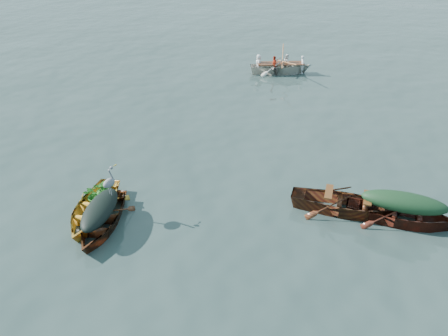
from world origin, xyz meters
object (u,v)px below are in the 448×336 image
object	(u,v)px
open_wooden_boat	(345,212)
yellow_dinghy	(94,216)
green_tarp_boat	(399,222)
dark_covered_boat	(103,227)
heron	(110,188)
rowed_boat	(280,73)

from	to	relation	value
open_wooden_boat	yellow_dinghy	bearing A→B (deg)	107.90
green_tarp_boat	yellow_dinghy	bearing A→B (deg)	106.51
dark_covered_boat	heron	distance (m)	1.05
yellow_dinghy	dark_covered_boat	world-z (taller)	yellow_dinghy
yellow_dinghy	heron	xyz separation A→B (m)	(0.49, 0.25, 0.92)
heron	dark_covered_boat	bearing A→B (deg)	-106.32
yellow_dinghy	open_wooden_boat	xyz separation A→B (m)	(5.98, 3.51, 0.00)
open_wooden_boat	rowed_boat	xyz separation A→B (m)	(-6.27, 10.22, 0.00)
green_tarp_boat	rowed_boat	distance (m)	12.57
green_tarp_boat	open_wooden_boat	size ratio (longest dim) A/B	0.94
yellow_dinghy	heron	world-z (taller)	heron
green_tarp_boat	open_wooden_boat	world-z (taller)	open_wooden_boat
dark_covered_boat	open_wooden_boat	distance (m)	6.62
dark_covered_boat	green_tarp_boat	distance (m)	7.94
yellow_dinghy	dark_covered_boat	distance (m)	0.60
green_tarp_boat	rowed_boat	size ratio (longest dim) A/B	0.93
yellow_dinghy	green_tarp_boat	xyz separation A→B (m)	(7.38, 3.78, 0.00)
open_wooden_boat	rowed_boat	size ratio (longest dim) A/B	0.98
open_wooden_boat	heron	xyz separation A→B (m)	(-5.49, -3.26, 0.92)
rowed_boat	green_tarp_boat	bearing A→B (deg)	-174.33
yellow_dinghy	dark_covered_boat	size ratio (longest dim) A/B	0.99
yellow_dinghy	dark_covered_boat	xyz separation A→B (m)	(0.54, -0.25, 0.00)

